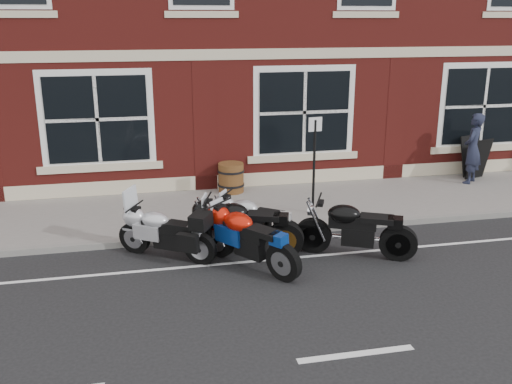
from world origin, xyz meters
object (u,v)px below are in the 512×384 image
moto_sport_red (249,236)px  moto_sport_silver (254,219)px  moto_sport_black (242,224)px  moto_touring_silver (164,230)px  a_board_sign (475,157)px  moto_naked_black (353,226)px  parking_sign (314,159)px  pedestrian_left (473,148)px  barrel_planter (231,178)px

moto_sport_red → moto_sport_silver: size_ratio=1.13×
moto_sport_black → moto_touring_silver: bearing=107.5°
moto_sport_black → a_board_sign: 7.80m
moto_sport_silver → moto_sport_red: bearing=-158.4°
moto_naked_black → parking_sign: bearing=28.7°
moto_touring_silver → moto_sport_black: moto_touring_silver is taller
moto_touring_silver → parking_sign: (3.30, 1.47, 0.81)m
moto_naked_black → a_board_sign: 6.44m
a_board_sign → moto_naked_black: bearing=-158.2°
moto_touring_silver → moto_sport_red: bearing=-83.4°
pedestrian_left → barrel_planter: size_ratio=2.51×
moto_sport_red → moto_sport_silver: 1.07m
a_board_sign → parking_sign: bearing=-176.4°
moto_sport_silver → a_board_sign: 7.36m
pedestrian_left → a_board_sign: (0.39, 0.44, -0.36)m
moto_sport_black → moto_sport_silver: size_ratio=1.28×
moto_sport_red → moto_sport_silver: moto_sport_red is taller
moto_sport_red → moto_sport_black: bearing=53.8°
moto_touring_silver → pedestrian_left: pedestrian_left is taller
moto_sport_silver → moto_naked_black: size_ratio=0.80×
a_board_sign → barrel_planter: size_ratio=1.52×
moto_sport_black → parking_sign: bearing=-29.0°
moto_touring_silver → moto_sport_red: 1.60m
barrel_planter → parking_sign: parking_sign is taller
moto_naked_black → pedestrian_left: 5.88m
a_board_sign → parking_sign: 5.50m
moto_naked_black → moto_touring_silver: bearing=105.4°
moto_sport_red → a_board_sign: a_board_sign is taller
a_board_sign → barrel_planter: (-6.58, 0.04, -0.19)m
barrel_planter → moto_sport_silver: bearing=-91.7°
parking_sign → moto_naked_black: bearing=-94.5°
moto_sport_red → pedestrian_left: size_ratio=1.03×
moto_naked_black → pedestrian_left: pedestrian_left is taller
moto_sport_silver → pedestrian_left: bearing=-29.2°
a_board_sign → barrel_planter: a_board_sign is taller
moto_sport_red → barrel_planter: bearing=48.5°
moto_sport_silver → a_board_sign: (6.68, 3.09, 0.15)m
moto_sport_silver → barrel_planter: size_ratio=2.29×
moto_touring_silver → moto_naked_black: bearing=-67.0°
moto_sport_black → pedestrian_left: (6.59, 3.04, 0.45)m
moto_sport_silver → barrel_planter: (0.10, 3.14, -0.04)m
parking_sign → moto_touring_silver: bearing=-163.0°
moto_naked_black → pedestrian_left: (4.63, 3.60, 0.45)m
moto_sport_black → pedestrian_left: pedestrian_left is taller
pedestrian_left → parking_sign: bearing=-25.5°
barrel_planter → moto_naked_black: bearing=-69.0°
barrel_planter → moto_touring_silver: bearing=-117.9°
moto_sport_red → moto_sport_black: 0.64m
pedestrian_left → moto_touring_silver: bearing=-22.7°
pedestrian_left → a_board_sign: pedestrian_left is taller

